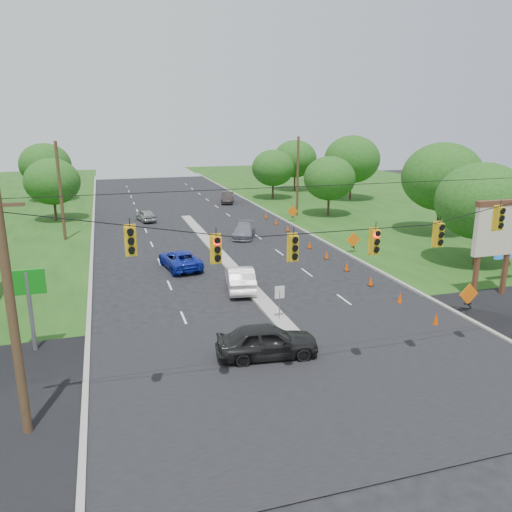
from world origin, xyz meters
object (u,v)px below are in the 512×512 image
object	(u,v)px
pylon_sign	(497,233)
blue_pickup	(180,259)
black_sedan	(267,341)
white_sedan	(240,278)

from	to	relation	value
pylon_sign	blue_pickup	xyz separation A→B (m)	(-17.99, 11.67, -3.31)
black_sedan	white_sedan	size ratio (longest dim) A/B	0.99
pylon_sign	white_sedan	size ratio (longest dim) A/B	1.28
black_sedan	blue_pickup	xyz separation A→B (m)	(-1.69, 15.75, -0.12)
black_sedan	white_sedan	world-z (taller)	black_sedan
pylon_sign	black_sedan	world-z (taller)	pylon_sign
white_sedan	blue_pickup	world-z (taller)	white_sedan
black_sedan	blue_pickup	world-z (taller)	black_sedan
black_sedan	pylon_sign	bearing A→B (deg)	-69.55
black_sedan	blue_pickup	size ratio (longest dim) A/B	0.96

